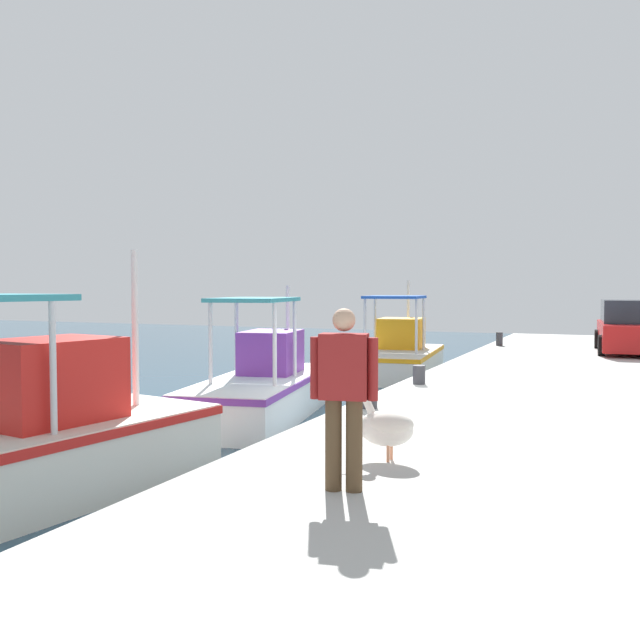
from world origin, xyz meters
name	(u,v)px	position (x,y,z in m)	size (l,w,h in m)	color
fishing_boat_second	(6,451)	(-5.70, 2.80, 0.72)	(6.21, 2.92, 3.30)	silver
fishing_boat_third	(263,387)	(0.88, 2.75, 0.64)	(5.79, 2.91, 2.79)	white
fishing_boat_fourth	(398,356)	(8.45, 2.14, 0.62)	(5.23, 2.76, 2.97)	silver
pelican	(386,425)	(-4.54, -1.75, 1.20)	(0.37, 0.94, 0.82)	tan
fisherman_standing	(344,389)	(-5.80, -1.74, 1.78)	(0.33, 0.64, 1.75)	#4C3823
parked_car	(630,329)	(10.56, -4.41, 1.52)	(4.21, 2.09, 1.57)	black
mooring_bollard_second	(369,392)	(-1.47, -0.45, 1.07)	(0.28, 0.28, 0.53)	#333338
mooring_bollard_third	(419,375)	(1.53, -0.45, 0.99)	(0.25, 0.25, 0.38)	#333338
mooring_bollard_fourth	(499,339)	(11.47, -0.45, 1.02)	(0.22, 0.22, 0.45)	#333338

